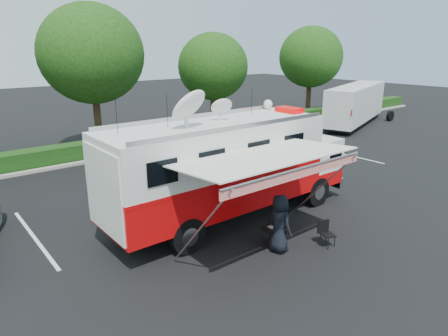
# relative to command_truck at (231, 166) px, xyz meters

# --- Properties ---
(ground_plane) EXTENTS (120.00, 120.00, 0.00)m
(ground_plane) POSITION_rel_command_truck_xyz_m (0.09, 0.00, -2.10)
(ground_plane) COLOR black
(ground_plane) RESTS_ON ground
(back_border) EXTENTS (60.00, 6.14, 8.87)m
(back_border) POSITION_rel_command_truck_xyz_m (1.23, 12.90, 2.91)
(back_border) COLOR #9E998E
(back_border) RESTS_ON ground_plane
(stall_lines) EXTENTS (24.12, 5.50, 0.01)m
(stall_lines) POSITION_rel_command_truck_xyz_m (-0.41, 3.00, -2.09)
(stall_lines) COLOR silver
(stall_lines) RESTS_ON ground_plane
(command_truck) EXTENTS (10.20, 2.81, 4.90)m
(command_truck) POSITION_rel_command_truck_xyz_m (0.00, 0.00, 0.00)
(command_truck) COLOR black
(command_truck) RESTS_ON ground_plane
(awning) EXTENTS (5.57, 2.86, 3.36)m
(awning) POSITION_rel_command_truck_xyz_m (-0.91, -2.91, 1.06)
(awning) COLOR silver
(awning) RESTS_ON ground_plane
(person) EXTENTS (0.65, 0.97, 1.93)m
(person) POSITION_rel_command_truck_xyz_m (-0.41, -2.97, -2.10)
(person) COLOR black
(person) RESTS_ON ground_plane
(folding_table) EXTENTS (0.94, 0.75, 0.71)m
(folding_table) POSITION_rel_command_truck_xyz_m (-0.35, -2.69, -1.44)
(folding_table) COLOR black
(folding_table) RESTS_ON ground_plane
(folding_chair) EXTENTS (0.54, 0.57, 0.88)m
(folding_chair) POSITION_rel_command_truck_xyz_m (1.07, -3.69, -1.58)
(folding_chair) COLOR black
(folding_chair) RESTS_ON ground_plane
(trash_bin) EXTENTS (0.48, 0.48, 0.72)m
(trash_bin) POSITION_rel_command_truck_xyz_m (-0.06, -2.44, -1.73)
(trash_bin) COLOR black
(trash_bin) RESTS_ON ground_plane
(semi_trailer) EXTENTS (10.80, 5.66, 3.29)m
(semi_trailer) POSITION_rel_command_truck_xyz_m (20.46, 8.22, -0.36)
(semi_trailer) COLOR silver
(semi_trailer) RESTS_ON ground_plane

